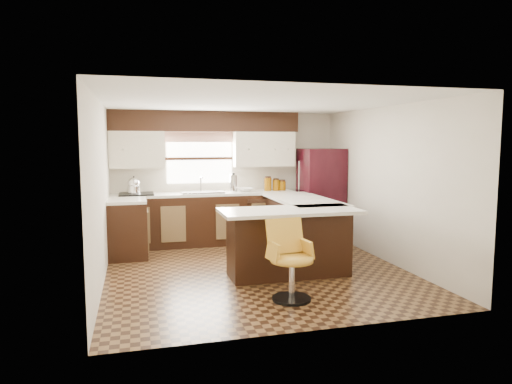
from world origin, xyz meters
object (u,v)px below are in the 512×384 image
object	(u,v)px
peninsula_long	(300,229)
peninsula_return	(289,244)
refrigerator	(321,195)
bar_chair	(292,261)

from	to	relation	value
peninsula_long	peninsula_return	bearing A→B (deg)	-118.30
refrigerator	bar_chair	world-z (taller)	refrigerator
peninsula_return	refrigerator	distance (m)	2.47
peninsula_return	bar_chair	distance (m)	1.01
peninsula_long	bar_chair	bearing A→B (deg)	-112.87
peninsula_return	bar_chair	world-z (taller)	bar_chair
peninsula_return	refrigerator	size ratio (longest dim) A/B	0.95
peninsula_return	bar_chair	bearing A→B (deg)	-106.89
bar_chair	refrigerator	bearing A→B (deg)	53.93
peninsula_long	refrigerator	size ratio (longest dim) A/B	1.13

